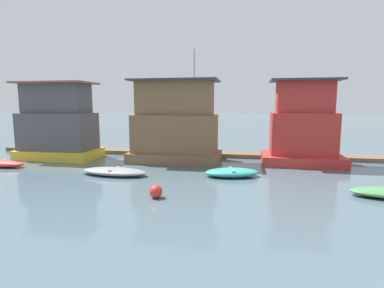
% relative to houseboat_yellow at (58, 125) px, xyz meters
% --- Properties ---
extents(ground_plane, '(200.00, 200.00, 0.00)m').
position_rel_houseboat_yellow_xyz_m(ground_plane, '(10.20, 0.41, -2.49)').
color(ground_plane, '#475B66').
extents(dock_walkway, '(33.80, 1.74, 0.30)m').
position_rel_houseboat_yellow_xyz_m(dock_walkway, '(10.20, 3.10, -2.34)').
color(dock_walkway, brown).
rests_on(dock_walkway, ground_plane).
extents(houseboat_yellow, '(5.69, 3.23, 5.60)m').
position_rel_houseboat_yellow_xyz_m(houseboat_yellow, '(0.00, 0.00, 0.00)').
color(houseboat_yellow, gold).
rests_on(houseboat_yellow, ground_plane).
extents(houseboat_brown, '(6.27, 3.56, 7.68)m').
position_rel_houseboat_yellow_xyz_m(houseboat_brown, '(8.84, 0.44, 0.07)').
color(houseboat_brown, brown).
rests_on(houseboat_brown, ground_plane).
extents(houseboat_red, '(5.22, 3.38, 5.64)m').
position_rel_houseboat_yellow_xyz_m(houseboat_red, '(17.43, 0.99, -0.15)').
color(houseboat_red, red).
rests_on(houseboat_red, ground_plane).
extents(dinghy_red, '(3.34, 1.15, 0.45)m').
position_rel_houseboat_yellow_xyz_m(dinghy_red, '(-1.81, -3.53, -2.27)').
color(dinghy_red, red).
rests_on(dinghy_red, ground_plane).
extents(dinghy_grey, '(3.96, 1.63, 0.43)m').
position_rel_houseboat_yellow_xyz_m(dinghy_grey, '(6.38, -4.30, -2.28)').
color(dinghy_grey, gray).
rests_on(dinghy_grey, ground_plane).
extents(dinghy_teal, '(3.26, 2.11, 0.47)m').
position_rel_houseboat_yellow_xyz_m(dinghy_teal, '(13.00, -3.39, -2.26)').
color(dinghy_teal, teal).
rests_on(dinghy_teal, ground_plane).
extents(buoy_red, '(0.57, 0.57, 0.57)m').
position_rel_houseboat_yellow_xyz_m(buoy_red, '(9.95, -7.82, -2.21)').
color(buoy_red, red).
rests_on(buoy_red, ground_plane).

